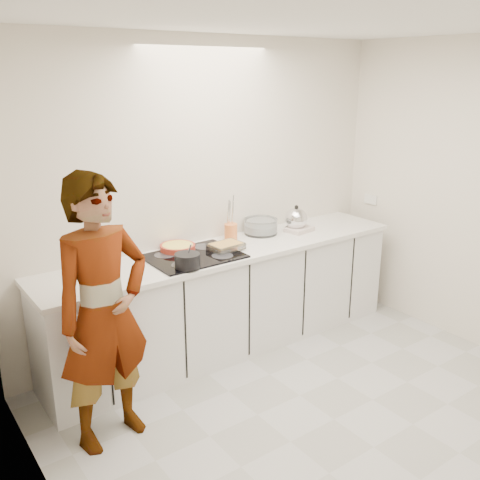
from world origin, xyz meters
TOP-DOWN VIEW (x-y plane):
  - floor at (0.00, 0.00)m, footprint 3.60×3.20m
  - ceiling at (0.00, 0.00)m, footprint 3.60×3.20m
  - wall_back at (0.00, 1.60)m, footprint 3.60×0.00m
  - wall_left at (-1.80, 0.00)m, footprint 0.00×3.20m
  - base_cabinets at (0.00, 1.28)m, footprint 3.20×0.58m
  - countertop at (0.00, 1.28)m, footprint 3.24×0.64m
  - hob at (-0.35, 1.26)m, footprint 0.72×0.54m
  - tart_dish at (-0.39, 1.45)m, footprint 0.37×0.37m
  - saucepan at (-0.52, 1.06)m, footprint 0.19×0.19m
  - baking_dish at (-0.06, 1.24)m, footprint 0.28×0.21m
  - mixing_bowl at (0.47, 1.45)m, footprint 0.38×0.38m
  - tea_towel at (0.80, 1.30)m, footprint 0.27×0.21m
  - kettle at (0.79, 1.34)m, footprint 0.23×0.23m
  - utensil_crock at (0.15, 1.47)m, footprint 0.12×0.12m
  - cook at (-1.31, 0.75)m, footprint 0.71×0.54m

SIDE VIEW (x-z plane):
  - floor at x=0.00m, z-range 0.00..0.00m
  - base_cabinets at x=0.00m, z-range 0.00..0.87m
  - cook at x=-1.31m, z-range 0.00..1.77m
  - countertop at x=0.00m, z-range 0.87..0.91m
  - hob at x=-0.35m, z-range 0.91..0.92m
  - tea_towel at x=0.80m, z-range 0.91..0.95m
  - tart_dish at x=-0.39m, z-range 0.93..0.97m
  - baking_dish at x=-0.06m, z-range 0.93..0.98m
  - mixing_bowl at x=0.47m, z-range 0.90..1.04m
  - saucepan at x=-0.52m, z-range 0.89..1.07m
  - utensil_crock at x=0.15m, z-range 0.91..1.05m
  - kettle at x=0.79m, z-range 0.89..1.13m
  - wall_back at x=0.00m, z-range 0.00..2.60m
  - wall_left at x=-1.80m, z-range 0.00..2.60m
  - ceiling at x=0.00m, z-range 2.60..2.60m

